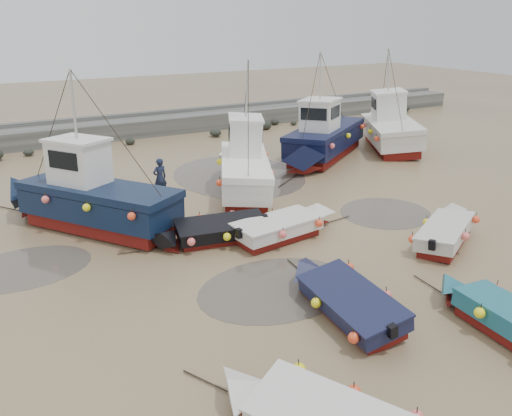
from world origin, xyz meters
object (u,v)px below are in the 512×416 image
(dinghy_5, at_px, (285,224))
(person, at_px, (161,197))
(dinghy_4, at_px, (212,229))
(cabin_boat_1, at_px, (243,165))
(dinghy_3, at_px, (449,228))
(dinghy_2, at_px, (499,310))
(cabin_boat_0, at_px, (86,196))
(cabin_boat_2, at_px, (323,138))
(cabin_boat_3, at_px, (391,127))
(dinghy_1, at_px, (347,295))

(dinghy_5, distance_m, person, 7.34)
(dinghy_4, bearing_deg, cabin_boat_1, -29.05)
(dinghy_3, relative_size, dinghy_5, 0.95)
(dinghy_2, bearing_deg, dinghy_3, 57.27)
(dinghy_5, bearing_deg, cabin_boat_1, 161.86)
(dinghy_3, height_order, cabin_boat_0, cabin_boat_0)
(dinghy_4, relative_size, cabin_boat_2, 0.60)
(dinghy_3, xyz_separation_m, dinghy_4, (-7.96, 4.24, 0.00))
(dinghy_4, bearing_deg, person, 10.11)
(cabin_boat_3, bearing_deg, cabin_boat_0, -138.15)
(dinghy_1, bearing_deg, dinghy_4, 107.04)
(dinghy_3, xyz_separation_m, cabin_boat_0, (-11.78, 7.93, 0.81))
(dinghy_4, bearing_deg, dinghy_3, -108.91)
(person, bearing_deg, dinghy_1, 86.28)
(dinghy_2, relative_size, dinghy_3, 0.95)
(dinghy_1, distance_m, cabin_boat_0, 11.34)
(dinghy_1, relative_size, dinghy_3, 1.07)
(cabin_boat_1, relative_size, cabin_boat_2, 0.96)
(dinghy_1, height_order, dinghy_3, same)
(dinghy_5, height_order, cabin_boat_2, cabin_boat_2)
(cabin_boat_0, relative_size, person, 4.43)
(cabin_boat_1, bearing_deg, dinghy_4, -103.76)
(dinghy_3, distance_m, cabin_boat_1, 9.96)
(dinghy_5, bearing_deg, cabin_boat_2, 130.09)
(dinghy_5, bearing_deg, cabin_boat_0, -133.06)
(dinghy_3, bearing_deg, dinghy_5, -150.75)
(cabin_boat_1, xyz_separation_m, person, (-3.83, 1.10, -1.36))
(cabin_boat_2, distance_m, person, 10.99)
(dinghy_2, xyz_separation_m, dinghy_3, (3.28, 4.67, -0.02))
(person, bearing_deg, dinghy_2, 96.59)
(dinghy_3, height_order, cabin_boat_2, cabin_boat_2)
(dinghy_2, bearing_deg, dinghy_1, 142.46)
(dinghy_1, distance_m, dinghy_5, 5.47)
(dinghy_2, bearing_deg, cabin_boat_1, 96.32)
(dinghy_5, xyz_separation_m, cabin_boat_3, (13.62, 9.10, 0.81))
(cabin_boat_2, height_order, person, cabin_boat_2)
(dinghy_4, relative_size, person, 2.98)
(dinghy_3, bearing_deg, person, -170.06)
(cabin_boat_3, bearing_deg, dinghy_5, -116.94)
(cabin_boat_1, bearing_deg, cabin_boat_0, -147.62)
(cabin_boat_2, bearing_deg, dinghy_2, 126.09)
(dinghy_4, bearing_deg, dinghy_2, -143.18)
(dinghy_1, height_order, dinghy_5, same)
(person, bearing_deg, cabin_boat_0, 18.65)
(dinghy_5, bearing_deg, dinghy_3, 50.33)
(dinghy_4, bearing_deg, dinghy_5, -100.12)
(dinghy_2, relative_size, cabin_boat_2, 0.55)
(dinghy_2, height_order, person, dinghy_2)
(cabin_boat_1, relative_size, person, 4.75)
(dinghy_1, height_order, cabin_boat_1, cabin_boat_1)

